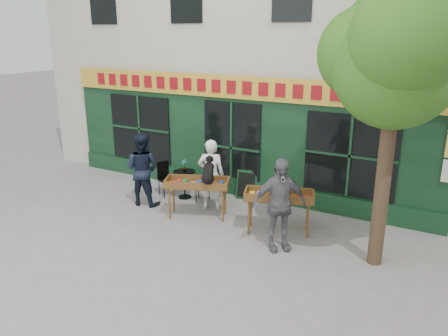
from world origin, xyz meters
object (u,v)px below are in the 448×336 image
at_px(man_right, 279,205).
at_px(man_left, 142,169).
at_px(bistro_table, 184,179).
at_px(book_cart_right, 279,198).
at_px(dog, 208,170).
at_px(woman, 211,174).
at_px(book_cart_center, 197,185).

bearing_deg(man_right, man_left, 131.62).
xyz_separation_m(man_right, bistro_table, (-3.38, 1.51, -0.44)).
height_order(book_cart_right, man_right, man_right).
distance_m(man_right, bistro_table, 3.73).
distance_m(dog, woman, 0.87).
height_order(book_cart_center, man_right, man_right).
xyz_separation_m(dog, man_left, (-2.07, 0.08, -0.33)).
xyz_separation_m(dog, woman, (-0.35, 0.70, -0.38)).
bearing_deg(man_right, dog, 125.37).
height_order(dog, bistro_table, dog).
relative_size(woman, man_left, 0.95).
xyz_separation_m(dog, man_right, (2.01, -0.53, -0.30)).
bearing_deg(book_cart_right, man_left, 162.24).
bearing_deg(man_left, book_cart_center, 169.66).
bearing_deg(dog, book_cart_center, 148.98).
height_order(dog, man_right, man_right).
relative_size(dog, book_cart_right, 0.37).
distance_m(dog, book_cart_right, 1.79).
relative_size(book_cart_center, man_right, 0.82).
xyz_separation_m(woman, book_cart_right, (2.06, -0.48, -0.09)).
distance_m(book_cart_right, man_left, 3.78).
bearing_deg(man_left, man_right, 162.18).
xyz_separation_m(book_cart_right, man_right, (0.30, -0.75, 0.17)).
xyz_separation_m(woman, man_left, (-1.72, -0.62, 0.05)).
relative_size(book_cart_center, bistro_table, 2.14).
height_order(woman, bistro_table, woman).
relative_size(dog, bistro_table, 0.79).
height_order(dog, woman, woman).
height_order(woman, book_cart_right, woman).
height_order(book_cart_center, woman, woman).
bearing_deg(man_right, woman, 112.62).
xyz_separation_m(book_cart_center, man_right, (2.36, -0.58, 0.17)).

